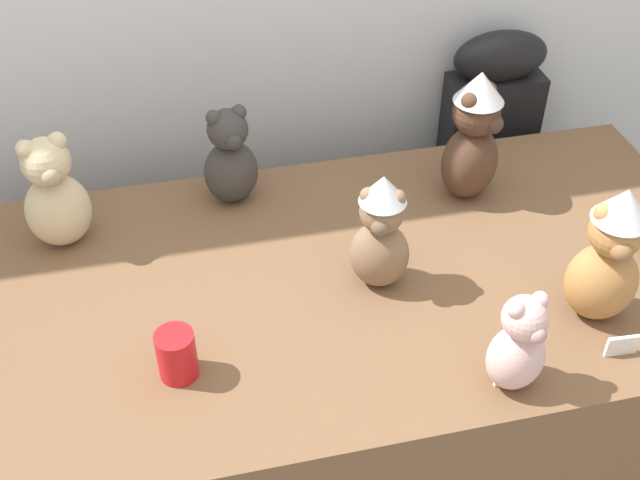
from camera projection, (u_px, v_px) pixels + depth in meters
name	position (u px, v px, depth m)	size (l,w,h in m)	color
display_table	(320.00, 390.00, 2.07)	(1.98, 0.93, 0.79)	brown
instrument_case	(480.00, 184.00, 2.54)	(0.28, 0.12, 1.06)	black
teddy_bear_sand	(55.00, 195.00, 1.83)	(0.18, 0.16, 0.30)	#CCB78E
teddy_bear_blush	(519.00, 345.00, 1.51)	(0.14, 0.13, 0.23)	beige
teddy_bear_cocoa	(473.00, 138.00, 1.96)	(0.21, 0.20, 0.35)	#4C3323
teddy_bear_charcoal	(230.00, 159.00, 1.97)	(0.16, 0.14, 0.27)	#383533
teddy_bear_mocha	(381.00, 233.00, 1.72)	(0.16, 0.15, 0.29)	#7F6047
teddy_bear_caramel	(609.00, 257.00, 1.63)	(0.18, 0.16, 0.34)	#B27A42
party_cup_red	(177.00, 355.00, 1.57)	(0.08, 0.08, 0.11)	red
name_card_front_middle	(622.00, 346.00, 1.63)	(0.07, 0.01, 0.05)	white
name_card_front_right	(512.00, 374.00, 1.57)	(0.07, 0.01, 0.05)	white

